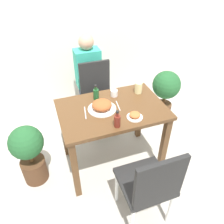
% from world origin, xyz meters
% --- Properties ---
extents(ground_plane, '(16.00, 16.00, 0.00)m').
position_xyz_m(ground_plane, '(0.00, 0.00, 0.00)').
color(ground_plane, '#B7B2A8').
extents(wall_back, '(8.00, 0.05, 2.60)m').
position_xyz_m(wall_back, '(0.00, 1.50, 1.30)').
color(wall_back, silver).
rests_on(wall_back, ground_plane).
extents(dining_table, '(1.04, 0.69, 0.77)m').
position_xyz_m(dining_table, '(0.00, 0.00, 0.64)').
color(dining_table, brown).
rests_on(dining_table, ground_plane).
extents(chair_near, '(0.42, 0.42, 0.91)m').
position_xyz_m(chair_near, '(0.05, -0.75, 0.51)').
color(chair_near, black).
rests_on(chair_near, ground_plane).
extents(chair_far, '(0.42, 0.42, 0.91)m').
position_xyz_m(chair_far, '(0.06, 0.70, 0.51)').
color(chair_far, black).
rests_on(chair_far, ground_plane).
extents(food_plate, '(0.28, 0.28, 0.09)m').
position_xyz_m(food_plate, '(-0.10, 0.01, 0.81)').
color(food_plate, white).
rests_on(food_plate, dining_table).
extents(side_plate, '(0.15, 0.15, 0.06)m').
position_xyz_m(side_plate, '(0.14, -0.22, 0.79)').
color(side_plate, white).
rests_on(side_plate, dining_table).
extents(drink_cup, '(0.07, 0.07, 0.07)m').
position_xyz_m(drink_cup, '(0.10, 0.20, 0.80)').
color(drink_cup, white).
rests_on(drink_cup, dining_table).
extents(juice_glass, '(0.08, 0.08, 0.12)m').
position_xyz_m(juice_glass, '(0.36, 0.17, 0.83)').
color(juice_glass, beige).
rests_on(juice_glass, dining_table).
extents(sauce_bottle, '(0.06, 0.06, 0.17)m').
position_xyz_m(sauce_bottle, '(-0.10, 0.20, 0.84)').
color(sauce_bottle, '#194C23').
rests_on(sauce_bottle, dining_table).
extents(condiment_bottle, '(0.06, 0.06, 0.17)m').
position_xyz_m(condiment_bottle, '(-0.05, -0.27, 0.84)').
color(condiment_bottle, maroon).
rests_on(condiment_bottle, dining_table).
extents(fork_utensil, '(0.04, 0.19, 0.00)m').
position_xyz_m(fork_utensil, '(-0.27, 0.01, 0.77)').
color(fork_utensil, silver).
rests_on(fork_utensil, dining_table).
extents(spoon_utensil, '(0.03, 0.17, 0.00)m').
position_xyz_m(spoon_utensil, '(0.07, 0.01, 0.77)').
color(spoon_utensil, silver).
rests_on(spoon_utensil, dining_table).
extents(potted_plant_left, '(0.33, 0.33, 0.70)m').
position_xyz_m(potted_plant_left, '(-0.86, 0.05, 0.41)').
color(potted_plant_left, '#51331E').
rests_on(potted_plant_left, ground_plane).
extents(potted_plant_right, '(0.38, 0.38, 0.75)m').
position_xyz_m(potted_plant_right, '(0.96, 0.52, 0.47)').
color(potted_plant_right, '#51331E').
rests_on(potted_plant_right, ground_plane).
extents(person_figure, '(0.34, 0.22, 1.17)m').
position_xyz_m(person_figure, '(0.04, 1.08, 0.58)').
color(person_figure, '#2D3347').
rests_on(person_figure, ground_plane).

